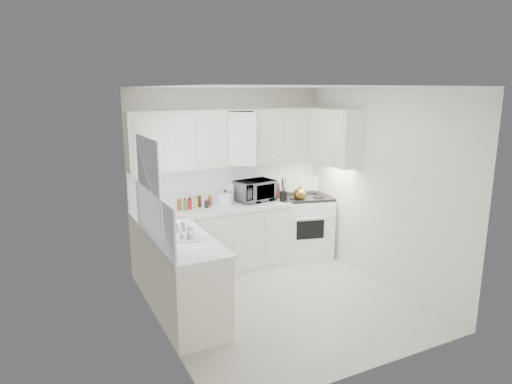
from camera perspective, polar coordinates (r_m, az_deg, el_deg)
floor at (r=5.77m, az=3.22°, el=-13.59°), size 3.20×3.20×0.00m
ceiling at (r=5.18m, az=3.58°, el=13.16°), size 3.20×3.20×0.00m
wall_back at (r=6.73m, az=-3.45°, el=1.93°), size 3.00×0.00×3.00m
wall_front at (r=4.08m, az=14.78°, el=-5.70°), size 3.00×0.00×3.00m
wall_left at (r=4.78m, az=-12.40°, el=-2.86°), size 0.00×3.20×3.20m
wall_right at (r=6.20m, az=15.48°, el=0.55°), size 0.00×3.20×3.20m
window_blinds at (r=5.05m, az=-13.32°, el=0.86°), size 0.06×0.96×1.06m
lower_cabinets_back at (r=6.53m, az=-5.46°, el=-6.16°), size 2.22×0.60×0.90m
lower_cabinets_left at (r=5.32m, az=-9.33°, el=-10.82°), size 0.60×1.60×0.90m
countertop_back at (r=6.39m, az=-5.52°, el=-2.15°), size 2.24×0.64×0.05m
countertop_left at (r=5.15m, az=-9.42°, el=-5.95°), size 0.64×1.62×0.05m
backsplash_back at (r=6.73m, az=-3.41°, el=1.29°), size 2.98×0.02×0.55m
backsplash_left at (r=4.99m, az=-12.83°, el=-3.12°), size 0.02×1.60×0.55m
upper_cabinets_back at (r=6.54m, az=-2.90°, el=3.41°), size 3.00×0.33×0.80m
upper_cabinets_right at (r=6.68m, az=9.82°, el=3.43°), size 0.33×0.90×0.80m
sink at (r=5.43m, az=-10.59°, el=-3.42°), size 0.42×0.38×0.30m
stove at (r=7.11m, az=6.04°, el=-3.20°), size 0.94×0.84×1.23m
tea_kettle at (r=6.77m, az=5.58°, el=-0.16°), size 0.29×0.26×0.23m
frying_pan at (r=7.25m, az=6.62°, el=-0.04°), size 0.31×0.49×0.04m
microwave at (r=6.67m, az=-0.14°, el=0.45°), size 0.60×0.40×0.38m
rice_cooker at (r=6.50m, az=-3.93°, el=-0.65°), size 0.22×0.22×0.21m
paper_towel at (r=6.71m, az=-2.89°, el=0.04°), size 0.12×0.12×0.27m
utensil_crock at (r=6.67m, az=3.48°, el=0.34°), size 0.13×0.13×0.36m
dish_rack at (r=5.03m, az=-9.39°, el=-4.81°), size 0.45×0.39×0.21m
spice_left_0 at (r=6.34m, az=-9.84°, el=-1.55°), size 0.06×0.06×0.13m
spice_left_1 at (r=6.28m, az=-8.95°, el=-1.66°), size 0.06×0.06×0.13m
spice_left_2 at (r=6.38m, az=-8.56°, el=-1.41°), size 0.06×0.06×0.13m
spice_left_3 at (r=6.32m, az=-7.65°, el=-1.51°), size 0.06×0.06×0.13m
spice_left_4 at (r=6.43m, az=-7.29°, el=-1.26°), size 0.06×0.06×0.13m
spice_left_5 at (r=6.37m, az=-6.38°, el=-1.37°), size 0.06×0.06×0.13m
spice_left_6 at (r=6.48m, az=-6.04°, el=-1.12°), size 0.06×0.06×0.13m
sauce_right_0 at (r=6.90m, az=1.46°, el=0.06°), size 0.06×0.06×0.19m
sauce_right_1 at (r=6.88m, az=2.10°, el=0.01°), size 0.06×0.06×0.19m
sauce_right_2 at (r=6.95m, az=2.26°, el=0.15°), size 0.06×0.06×0.19m
sauce_right_3 at (r=6.93m, az=2.90°, el=0.10°), size 0.06×0.06×0.19m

